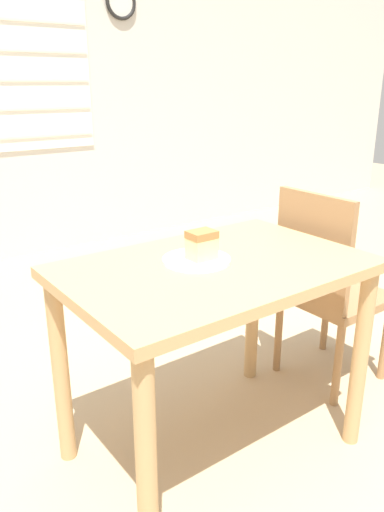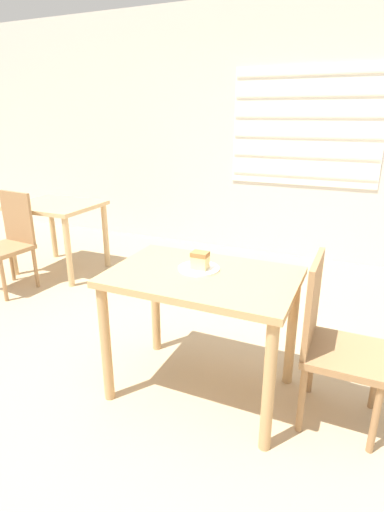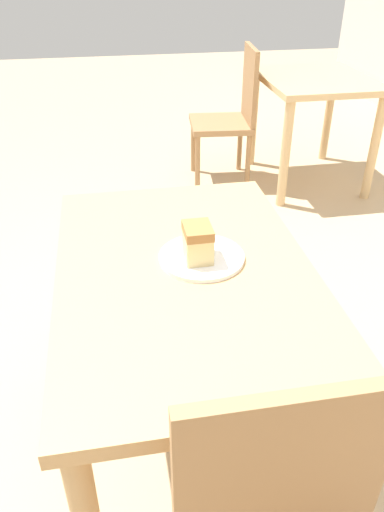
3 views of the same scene
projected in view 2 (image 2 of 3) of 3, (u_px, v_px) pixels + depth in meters
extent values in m
plane|color=tan|center=(178.00, 415.00, 2.27)|extent=(14.00, 14.00, 0.00)
cube|color=beige|center=(296.00, 135.00, 4.41)|extent=(10.00, 0.06, 2.80)
cube|color=white|center=(305.00, 127.00, 4.31)|extent=(1.61, 0.01, 1.25)
cube|color=beige|center=(301.00, 176.00, 4.47)|extent=(1.58, 0.01, 0.02)
cube|color=beige|center=(302.00, 157.00, 4.40)|extent=(1.58, 0.01, 0.02)
cube|color=beige|center=(304.00, 137.00, 4.33)|extent=(1.58, 0.01, 0.02)
cube|color=beige|center=(306.00, 117.00, 4.26)|extent=(1.58, 0.01, 0.02)
cube|color=beige|center=(308.00, 96.00, 4.19)|extent=(1.58, 0.01, 0.02)
cube|color=beige|center=(310.00, 74.00, 4.12)|extent=(1.58, 0.01, 0.02)
cube|color=tan|center=(202.00, 277.00, 2.23)|extent=(1.05, 0.69, 0.04)
cylinder|color=tan|center=(106.00, 345.00, 2.29)|extent=(0.06, 0.06, 0.73)
cylinder|color=tan|center=(269.00, 388.00, 1.93)|extent=(0.06, 0.06, 0.73)
cylinder|color=tan|center=(155.00, 303.00, 2.80)|extent=(0.06, 0.06, 0.73)
cylinder|color=tan|center=(292.00, 331.00, 2.43)|extent=(0.06, 0.06, 0.73)
cube|color=tan|center=(56.00, 205.00, 4.14)|extent=(0.85, 0.71, 0.04)
cylinder|color=tan|center=(11.00, 243.00, 4.14)|extent=(0.06, 0.06, 0.70)
cylinder|color=tan|center=(68.00, 253.00, 3.86)|extent=(0.06, 0.06, 0.70)
cylinder|color=tan|center=(53.00, 228.00, 4.67)|extent=(0.06, 0.06, 0.70)
cylinder|color=tan|center=(106.00, 236.00, 4.38)|extent=(0.06, 0.06, 0.70)
cube|color=#9E754C|center=(345.00, 354.00, 2.11)|extent=(0.41, 0.41, 0.04)
cylinder|color=#9E754C|center=(375.00, 419.00, 1.96)|extent=(0.04, 0.04, 0.40)
cylinder|color=#9E754C|center=(376.00, 378.00, 2.27)|extent=(0.04, 0.04, 0.40)
cylinder|color=#9E754C|center=(302.00, 400.00, 2.10)|extent=(0.04, 0.04, 0.40)
cylinder|color=#9E754C|center=(311.00, 363.00, 2.40)|extent=(0.04, 0.04, 0.40)
cube|color=#9E754C|center=(313.00, 302.00, 2.09)|extent=(0.03, 0.39, 0.49)
cube|color=#9E754C|center=(4.00, 249.00, 3.75)|extent=(0.45, 0.45, 0.04)
cylinder|color=#9E754C|center=(4.00, 281.00, 3.59)|extent=(0.04, 0.04, 0.40)
cylinder|color=#9E754C|center=(11.00, 262.00, 4.05)|extent=(0.04, 0.04, 0.40)
cylinder|color=#9E754C|center=(36.00, 268.00, 3.88)|extent=(0.04, 0.04, 0.40)
cube|color=#9E754C|center=(17.00, 217.00, 3.82)|extent=(0.40, 0.07, 0.49)
cylinder|color=white|center=(199.00, 268.00, 2.28)|extent=(0.24, 0.24, 0.01)
cube|color=#E5CC89|center=(200.00, 263.00, 2.25)|extent=(0.09, 0.07, 0.07)
cube|color=#A3703D|center=(200.00, 254.00, 2.24)|extent=(0.09, 0.07, 0.03)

